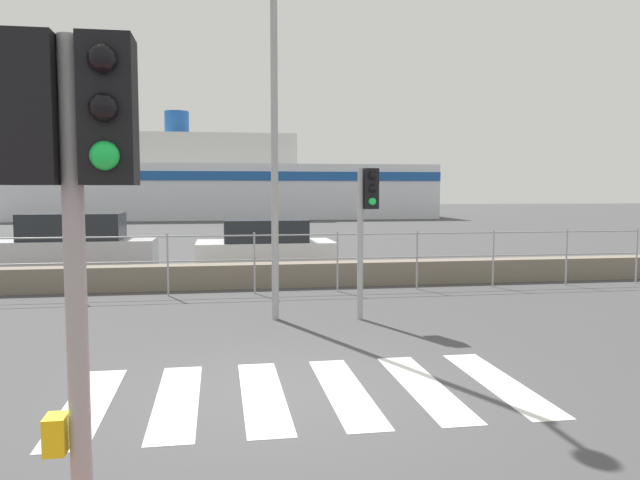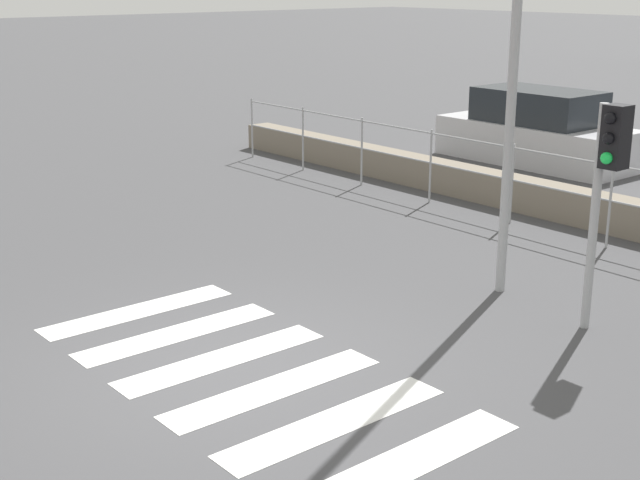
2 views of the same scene
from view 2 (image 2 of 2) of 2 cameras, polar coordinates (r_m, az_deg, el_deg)
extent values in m
plane|color=#424244|center=(9.22, -5.24, -8.17)|extent=(160.00, 160.00, 0.00)
cube|color=silver|center=(10.89, -11.56, -4.47)|extent=(0.45, 2.40, 0.01)
cube|color=silver|center=(10.15, -9.12, -5.91)|extent=(0.45, 2.40, 0.01)
cube|color=silver|center=(9.45, -6.28, -7.55)|extent=(0.45, 2.40, 0.01)
cube|color=silver|center=(8.77, -2.97, -9.43)|extent=(0.45, 2.40, 0.01)
cube|color=silver|center=(8.15, 0.91, -11.57)|extent=(0.45, 2.40, 0.01)
cube|color=silver|center=(7.58, 5.49, -13.99)|extent=(0.45, 2.40, 0.01)
cube|color=slate|center=(14.44, 19.81, 1.19)|extent=(19.84, 0.55, 0.53)
cylinder|color=#9EA0A3|center=(13.49, 18.28, 4.54)|extent=(17.85, 0.03, 0.03)
cylinder|color=#9EA0A3|center=(13.60, 18.09, 2.41)|extent=(17.85, 0.03, 0.03)
cylinder|color=#9EA0A3|center=(19.73, -4.37, 7.16)|extent=(0.04, 0.04, 1.30)
cylinder|color=#9EA0A3|center=(18.32, -1.10, 6.49)|extent=(0.04, 0.04, 1.30)
cylinder|color=#9EA0A3|center=(16.99, 2.69, 5.67)|extent=(0.04, 0.04, 1.30)
cylinder|color=#9EA0A3|center=(15.74, 7.08, 4.70)|extent=(0.04, 0.04, 1.30)
cylinder|color=#9EA0A3|center=(14.61, 12.18, 3.53)|extent=(0.04, 0.04, 1.30)
cylinder|color=#9EA0A3|center=(13.62, 18.06, 2.14)|extent=(0.04, 0.04, 1.30)
cylinder|color=#9EA0A3|center=(10.24, 17.14, 1.28)|extent=(0.10, 0.10, 2.55)
cube|color=black|center=(9.96, 18.41, 6.28)|extent=(0.24, 0.24, 0.68)
sphere|color=black|center=(9.81, 18.08, 7.42)|extent=(0.13, 0.13, 0.13)
sphere|color=black|center=(9.85, 17.97, 6.21)|extent=(0.13, 0.13, 0.13)
sphere|color=#19D84C|center=(9.88, 17.86, 5.01)|extent=(0.13, 0.13, 0.13)
cylinder|color=#9EA0A3|center=(10.95, 12.43, 13.31)|extent=(0.12, 0.12, 6.60)
cube|color=#BCBCC1|center=(19.68, 13.65, 6.07)|extent=(4.24, 1.71, 0.86)
cube|color=#1E2328|center=(19.56, 13.80, 8.32)|extent=(2.55, 1.51, 0.70)
camera|label=1|loc=(8.08, -51.74, -1.54)|focal=35.00mm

